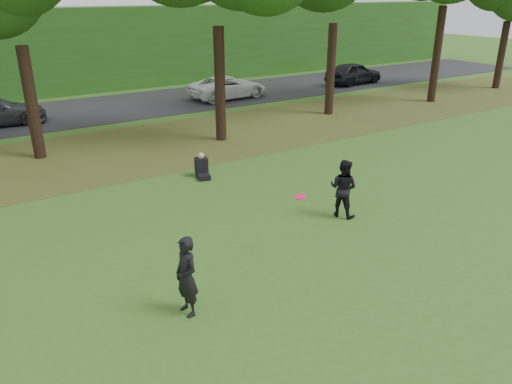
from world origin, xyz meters
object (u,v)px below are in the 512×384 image
player_left (186,277)px  frisbee (301,197)px  player_right (343,188)px  seated_person (202,168)px

player_left → frisbee: size_ratio=5.54×
player_right → frisbee: player_right is taller
player_right → frisbee: (-2.44, -1.19, 0.71)m
player_left → player_right: size_ratio=1.00×
player_left → player_right: player_right is taller
player_right → frisbee: size_ratio=5.56×
player_left → seated_person: size_ratio=1.98×
frisbee → player_left: bearing=-168.8°
player_left → player_right: bearing=103.1°
player_right → seated_person: player_right is taller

